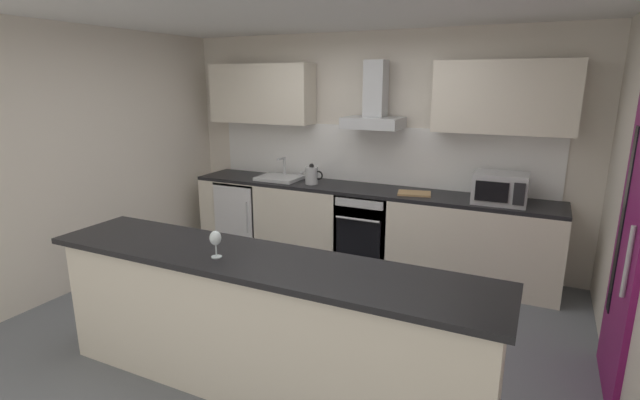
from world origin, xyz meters
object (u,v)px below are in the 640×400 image
Objects in this scene: oven at (367,227)px; kettle at (312,175)px; chopping_board at (414,193)px; wine_glass at (215,239)px; refrigerator at (246,213)px; microwave at (500,188)px; sink at (280,177)px; range_hood at (374,107)px.

oven is 2.77× the size of kettle.
kettle is 1.21m from chopping_board.
kettle reaches higher than chopping_board.
wine_glass is 0.52× the size of chopping_board.
kettle is at bearing -1.85° from refrigerator.
refrigerator is 2.22m from chopping_board.
oven reaches higher than refrigerator.
oven is 4.50× the size of wine_glass.
chopping_board is (-0.84, 0.00, -0.14)m from microwave.
sink is (-1.14, 0.01, 0.47)m from oven.
refrigerator is 3.07m from microwave.
chopping_board is (0.52, -0.15, -0.88)m from range_hood.
chopping_board is at bearing -1.19° from sink.
chopping_board is at bearing 75.61° from wine_glass.
kettle is (-0.68, -0.03, 0.55)m from oven.
kettle is at bearing -5.57° from sink.
sink is at bearing 179.11° from microwave.
microwave is 1.56m from range_hood.
kettle is at bearing -177.18° from oven.
oven is 1.23m from sink.
microwave is at bearing -0.28° from chopping_board.
kettle is 0.40× the size of range_hood.
range_hood reaches higher than wine_glass.
range_hood is 1.03m from chopping_board.
range_hood is (0.00, 0.13, 1.33)m from oven.
refrigerator is 2.14m from range_hood.
chopping_board is (1.67, -0.03, -0.02)m from sink.
sink is 2.81× the size of wine_glass.
range_hood is at bearing 163.68° from chopping_board.
kettle is 2.56m from wine_glass.
microwave is 0.69× the size of range_hood.
oven is 2.35× the size of chopping_board.
oven is at bearing 177.41° from chopping_board.
microwave reaches higher than chopping_board.
sink is (0.50, 0.01, 0.50)m from refrigerator.
range_hood is (0.68, 0.16, 0.78)m from kettle.
kettle is (0.46, -0.04, 0.08)m from sink.
chopping_board is at bearing 179.72° from microwave.
microwave is at bearing -0.48° from refrigerator.
oven is at bearing 2.82° from kettle.
sink is at bearing 174.43° from kettle.
kettle is 1.62× the size of wine_glass.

